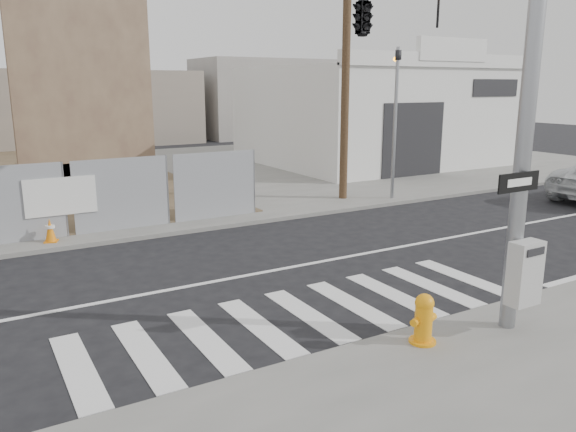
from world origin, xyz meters
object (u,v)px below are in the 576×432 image
signal_pole (408,47)px  auto_shop (377,115)px  fire_hydrant (424,319)px  traffic_cone_d (50,230)px

signal_pole → auto_shop: 19.04m
auto_shop → fire_hydrant: size_ratio=14.84×
auto_shop → traffic_cone_d: 19.39m
auto_shop → fire_hydrant: bearing=-126.9°
signal_pole → fire_hydrant: bearing=-123.6°
auto_shop → fire_hydrant: (-13.17, -17.52, -2.02)m
auto_shop → fire_hydrant: 22.00m
fire_hydrant → traffic_cone_d: fire_hydrant is taller
signal_pole → auto_shop: size_ratio=0.58×
traffic_cone_d → auto_shop: bearing=25.7°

